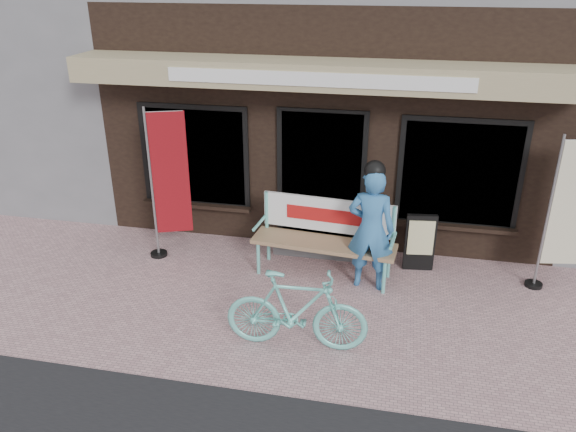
% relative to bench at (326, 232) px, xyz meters
% --- Properties ---
extents(ground, '(70.00, 70.00, 0.00)m').
position_rel_bench_xyz_m(ground, '(-0.20, -1.16, -0.64)').
color(ground, '#BE9194').
rests_on(ground, ground).
extents(storefront, '(7.00, 6.77, 6.00)m').
position_rel_bench_xyz_m(storefront, '(-0.20, 3.80, 2.35)').
color(storefront, black).
rests_on(storefront, ground).
extents(bench, '(2.07, 0.71, 1.10)m').
position_rel_bench_xyz_m(bench, '(0.00, 0.00, 0.00)').
color(bench, '#6BD1C6').
rests_on(bench, ground).
extents(person, '(0.66, 0.47, 1.83)m').
position_rel_bench_xyz_m(person, '(0.64, -0.26, 0.25)').
color(person, teal).
rests_on(person, ground).
extents(bicycle, '(1.66, 0.54, 0.98)m').
position_rel_bench_xyz_m(bicycle, '(-0.07, -1.80, -0.15)').
color(bicycle, '#6BD1C6').
rests_on(bicycle, ground).
extents(nobori_red, '(0.68, 0.37, 2.31)m').
position_rel_bench_xyz_m(nobori_red, '(-2.35, 0.06, 0.55)').
color(nobori_red, gray).
rests_on(nobori_red, ground).
extents(nobori_cream, '(0.65, 0.27, 2.18)m').
position_rel_bench_xyz_m(nobori_cream, '(3.13, 0.22, 0.48)').
color(nobori_cream, gray).
rests_on(nobori_cream, ground).
extents(menu_stand, '(0.44, 0.15, 0.87)m').
position_rel_bench_xyz_m(menu_stand, '(1.33, 0.35, -0.20)').
color(menu_stand, black).
rests_on(menu_stand, ground).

